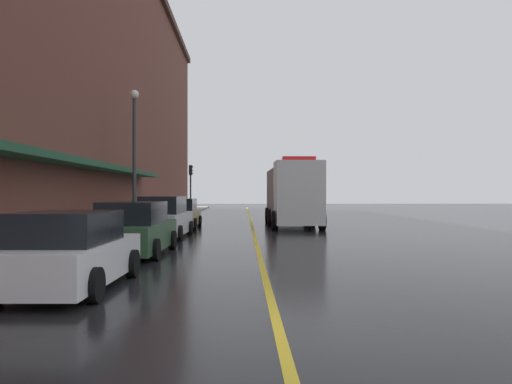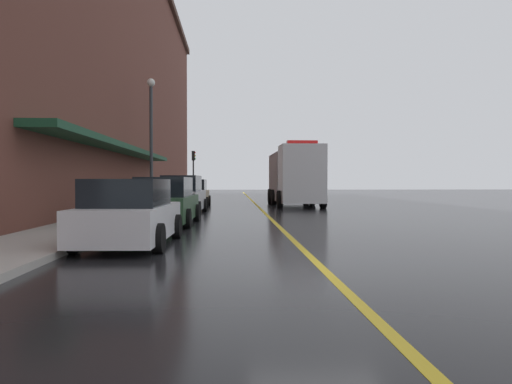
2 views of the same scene
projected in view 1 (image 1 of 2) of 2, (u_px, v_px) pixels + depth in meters
The scene contains 13 objects.
ground_plane at pixel (251, 223), 32.25m from camera, with size 112.00×112.00×0.00m, color black.
sidewalk_left at pixel (153, 222), 32.09m from camera, with size 2.40×70.00×0.15m, color #ADA8A0.
lane_center_stripe at pixel (251, 223), 32.25m from camera, with size 0.16×70.00×0.01m, color gold.
brick_building_left at pixel (32, 72), 30.92m from camera, with size 13.12×64.00×18.60m.
parked_car_0 at pixel (70, 252), 10.28m from camera, with size 2.13×4.48×1.58m.
parked_car_1 at pixel (135, 230), 16.00m from camera, with size 2.19×4.84×1.67m.
parked_car_2 at pixel (164, 218), 21.91m from camera, with size 2.15×4.93×1.79m.
parked_car_3 at pixel (180, 214), 27.64m from camera, with size 2.11×4.52×1.63m.
box_truck at pixel (292, 195), 29.27m from camera, with size 2.87×8.37×3.81m.
parking_meter_0 at pixel (122, 215), 20.40m from camera, with size 0.14×0.18×1.33m.
parking_meter_1 at pixel (141, 211), 24.10m from camera, with size 0.14×0.18×1.33m.
street_lamp_left at pixel (134, 144), 25.44m from camera, with size 0.44×0.44×6.94m.
traffic_light_near at pixel (191, 179), 46.35m from camera, with size 0.38×0.36×4.30m.
Camera 1 is at (-0.50, -7.25, 1.95)m, focal length 35.74 mm.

